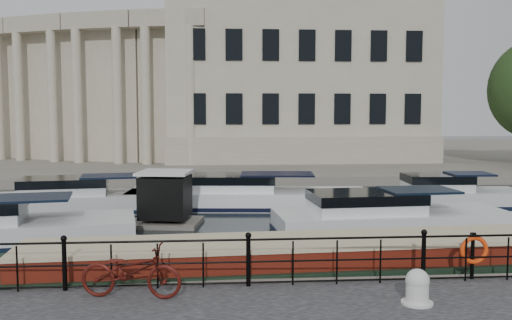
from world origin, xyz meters
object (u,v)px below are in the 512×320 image
(bicycle, at_px, (131,271))
(harbour_hut, at_px, (165,200))
(narrowboat, at_px, (297,271))
(mooring_bollard, at_px, (417,288))
(life_ring_post, at_px, (474,251))

(bicycle, height_order, harbour_hut, harbour_hut)
(narrowboat, distance_m, harbour_hut, 9.05)
(harbour_hut, bearing_deg, mooring_bollard, -52.90)
(life_ring_post, distance_m, narrowboat, 4.29)
(narrowboat, bearing_deg, mooring_bollard, -61.15)
(mooring_bollard, relative_size, narrowboat, 0.04)
(life_ring_post, height_order, narrowboat, life_ring_post)
(mooring_bollard, bearing_deg, life_ring_post, 38.76)
(bicycle, relative_size, mooring_bollard, 2.97)
(bicycle, relative_size, harbour_hut, 0.71)
(bicycle, relative_size, life_ring_post, 1.96)
(mooring_bollard, bearing_deg, bicycle, 171.83)
(narrowboat, bearing_deg, bicycle, -152.61)
(life_ring_post, bearing_deg, bicycle, -174.96)
(bicycle, bearing_deg, life_ring_post, -75.01)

